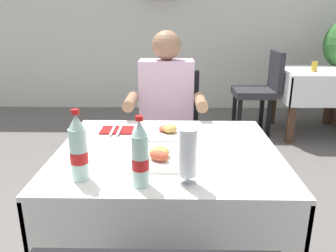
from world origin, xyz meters
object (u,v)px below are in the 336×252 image
plate_far_diner (166,131)px  background_table_tumbler (314,66)px  seated_diner_far (166,115)px  cola_bottle_primary (140,156)px  napkin_cutlery_set (117,130)px  main_dining_table (168,184)px  background_chair_left (261,87)px  beer_glass_left (188,157)px  chair_far_diner_seat (170,131)px  plate_near_camera (160,157)px  background_dining_table (315,87)px  cola_bottle_secondary (79,150)px

plate_far_diner → background_table_tumbler: 2.66m
seated_diner_far → cola_bottle_primary: 1.09m
napkin_cutlery_set → main_dining_table: bearing=-42.6°
napkin_cutlery_set → cola_bottle_primary: bearing=-72.7°
napkin_cutlery_set → seated_diner_far: bearing=61.6°
cola_bottle_primary → background_chair_left: size_ratio=0.27×
background_chair_left → seated_diner_far: bearing=-121.9°
background_chair_left → beer_glass_left: bearing=-109.2°
seated_diner_far → napkin_cutlery_set: (-0.25, -0.47, 0.05)m
chair_far_diner_seat → napkin_cutlery_set: (-0.28, -0.58, 0.21)m
background_chair_left → main_dining_table: bearing=-113.2°
seated_diner_far → plate_near_camera: bearing=-90.3°
plate_far_diner → cola_bottle_primary: cola_bottle_primary is taller
plate_near_camera → cola_bottle_primary: bearing=-106.2°
plate_far_diner → beer_glass_left: bearing=-80.2°
cola_bottle_primary → background_chair_left: bearing=67.9°
plate_near_camera → napkin_cutlery_set: plate_near_camera is taller
main_dining_table → beer_glass_left: 0.45m
plate_far_diner → background_dining_table: size_ratio=0.27×
cola_bottle_primary → napkin_cutlery_set: 0.64m
plate_far_diner → napkin_cutlery_set: 0.27m
main_dining_table → seated_diner_far: seated_diner_far is taller
beer_glass_left → background_table_tumbler: bearing=60.4°
chair_far_diner_seat → cola_bottle_secondary: size_ratio=3.55×
background_table_tumbler → cola_bottle_primary: bearing=-122.1°
chair_far_diner_seat → beer_glass_left: size_ratio=4.55×
seated_diner_far → beer_glass_left: size_ratio=5.91×
seated_diner_far → plate_near_camera: seated_diner_far is taller
background_dining_table → main_dining_table: bearing=-124.4°
background_dining_table → napkin_cutlery_set: bearing=-131.7°
cola_bottle_secondary → background_dining_table: (1.99, 2.74, -0.31)m
chair_far_diner_seat → background_dining_table: size_ratio=1.16×
main_dining_table → background_chair_left: 2.65m
chair_far_diner_seat → background_table_tumbler: (1.59, 1.49, 0.26)m
beer_glass_left → cola_bottle_primary: (-0.17, -0.01, 0.01)m
plate_far_diner → background_chair_left: size_ratio=0.23×
napkin_cutlery_set → plate_far_diner: bearing=-10.9°
cola_bottle_secondary → background_chair_left: (1.36, 2.74, -0.32)m
beer_glass_left → background_dining_table: size_ratio=0.25×
main_dining_table → background_chair_left: (1.04, 2.44, -0.02)m
main_dining_table → seated_diner_far: (-0.02, 0.73, 0.13)m
background_chair_left → chair_far_diner_seat: bearing=-123.1°
background_table_tumbler → main_dining_table: bearing=-124.3°
plate_near_camera → background_dining_table: 3.09m
background_chair_left → napkin_cutlery_set: bearing=-121.2°
cola_bottle_secondary → napkin_cutlery_set: size_ratio=1.44×
seated_diner_far → background_table_tumbler: size_ratio=11.45×
plate_near_camera → beer_glass_left: beer_glass_left is taller
cola_bottle_primary → background_table_tumbler: bearing=57.9°
chair_far_diner_seat → plate_far_diner: size_ratio=4.31×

